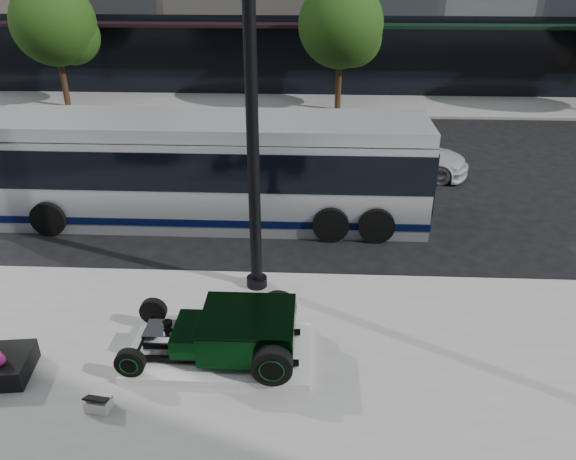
{
  "coord_description": "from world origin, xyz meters",
  "views": [
    {
      "loc": [
        -0.09,
        -13.39,
        7.05
      ],
      "look_at": [
        -0.64,
        -1.87,
        1.2
      ],
      "focal_mm": 35.0,
      "sensor_mm": 36.0,
      "label": 1
    }
  ],
  "objects_px": {
    "hot_rod": "(237,331)",
    "transit_bus": "(210,169)",
    "white_sedan": "(402,154)",
    "lamppost": "(252,117)"
  },
  "relations": [
    {
      "from": "hot_rod",
      "to": "transit_bus",
      "type": "bearing_deg",
      "value": 103.78
    },
    {
      "from": "lamppost",
      "to": "transit_bus",
      "type": "xyz_separation_m",
      "value": [
        -1.66,
        3.8,
        -2.55
      ]
    },
    {
      "from": "transit_bus",
      "to": "white_sedan",
      "type": "distance_m",
      "value": 7.18
    },
    {
      "from": "lamppost",
      "to": "white_sedan",
      "type": "bearing_deg",
      "value": 61.09
    },
    {
      "from": "hot_rod",
      "to": "transit_bus",
      "type": "height_order",
      "value": "transit_bus"
    },
    {
      "from": "transit_bus",
      "to": "white_sedan",
      "type": "height_order",
      "value": "transit_bus"
    },
    {
      "from": "hot_rod",
      "to": "white_sedan",
      "type": "height_order",
      "value": "white_sedan"
    },
    {
      "from": "lamppost",
      "to": "white_sedan",
      "type": "relative_size",
      "value": 1.89
    },
    {
      "from": "hot_rod",
      "to": "white_sedan",
      "type": "xyz_separation_m",
      "value": [
        4.4,
        10.22,
        -0.05
      ]
    },
    {
      "from": "lamppost",
      "to": "transit_bus",
      "type": "distance_m",
      "value": 4.87
    }
  ]
}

